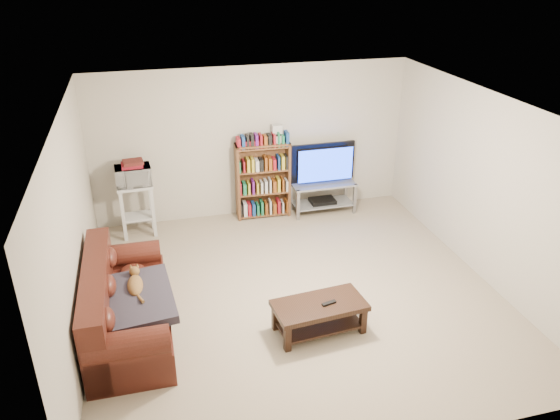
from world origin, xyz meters
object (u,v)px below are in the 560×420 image
object	(u,v)px
sofa	(122,310)
bookshelf	(263,179)
coffee_table	(319,312)
tv_stand	(323,192)

from	to	relation	value
sofa	bookshelf	xyz separation A→B (m)	(2.22, 2.56, 0.33)
bookshelf	sofa	bearing A→B (deg)	-129.08
sofa	bookshelf	distance (m)	3.40
sofa	coffee_table	size ratio (longest dim) A/B	1.88
sofa	tv_stand	distance (m)	4.04
sofa	coffee_table	world-z (taller)	sofa
sofa	coffee_table	bearing A→B (deg)	-13.52
coffee_table	sofa	bearing A→B (deg)	160.95
coffee_table	bookshelf	distance (m)	3.11
tv_stand	bookshelf	distance (m)	1.03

